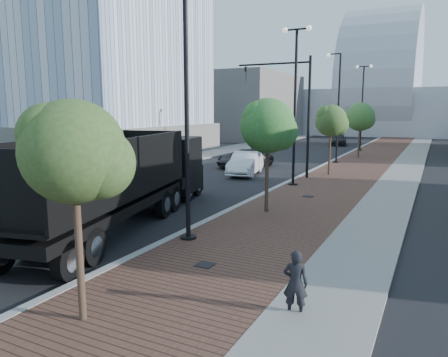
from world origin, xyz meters
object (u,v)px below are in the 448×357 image
at_px(white_sedan, 245,163).
at_px(pedestrian, 295,283).
at_px(dump_truck, 143,180).
at_px(dark_car_mid, 245,158).

relative_size(white_sedan, pedestrian, 3.18).
height_order(white_sedan, pedestrian, white_sedan).
xyz_separation_m(dump_truck, dark_car_mid, (-2.22, 16.02, -0.83)).
xyz_separation_m(dark_car_mid, pedestrian, (11.14, -22.15, 0.06)).
relative_size(white_sedan, dark_car_mid, 0.96).
xyz_separation_m(dump_truck, pedestrian, (8.92, -6.14, -0.77)).
xyz_separation_m(white_sedan, pedestrian, (9.48, -18.55, -0.04)).
relative_size(dark_car_mid, pedestrian, 3.31).
distance_m(dump_truck, pedestrian, 10.85).
height_order(dump_truck, pedestrian, dump_truck).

